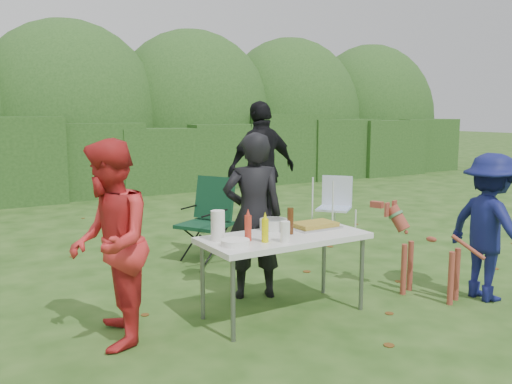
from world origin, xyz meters
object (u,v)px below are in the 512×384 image
camping_chair (204,220)px  ketchup_bottle (248,228)px  person_cook (253,216)px  folding_table (284,241)px  dog (431,253)px  mustard_bottle (265,230)px  child (490,227)px  beer_bottle (290,221)px  person_black_puffy (262,170)px  paper_towel_roll (218,226)px  person_red_jacket (109,244)px  lawn_chair (334,206)px

camping_chair → ketchup_bottle: camping_chair is taller
person_cook → camping_chair: person_cook is taller
folding_table → dog: bearing=-13.9°
dog → mustard_bottle: 1.84m
dog → person_cook: bearing=37.3°
child → beer_bottle: bearing=74.7°
beer_bottle → person_black_puffy: bearing=62.9°
person_black_puffy → mustard_bottle: 3.37m
person_black_puffy → beer_bottle: person_black_puffy is taller
person_cook → dog: (1.49, -0.93, -0.37)m
mustard_bottle → paper_towel_roll: 0.41m
child → camping_chair: 3.22m
person_black_puffy → ketchup_bottle: person_black_puffy is taller
camping_chair → dog: bearing=89.5°
person_black_puffy → dog: 3.16m
camping_chair → person_black_puffy: bearing=-179.9°
person_cook → ketchup_bottle: size_ratio=7.45×
folding_table → person_red_jacket: size_ratio=0.92×
person_cook → child: person_cook is taller
camping_chair → mustard_bottle: (-0.45, -2.12, 0.32)m
folding_table → ketchup_bottle: (-0.38, -0.02, 0.16)m
paper_towel_roll → folding_table: bearing=-12.0°
camping_chair → lawn_chair: size_ratio=1.18×
child → dog: size_ratio=1.52×
mustard_bottle → camping_chair: bearing=78.0°
person_black_puffy → camping_chair: person_black_puffy is taller
mustard_bottle → ketchup_bottle: (-0.10, 0.12, 0.01)m
folding_table → person_cook: bearing=88.7°
dog → mustard_bottle: bearing=61.7°
folding_table → camping_chair: camping_chair is taller
person_red_jacket → child: person_red_jacket is taller
folding_table → person_red_jacket: bearing=173.1°
dog → paper_towel_roll: 2.20m
ketchup_bottle → child: bearing=-15.9°
person_cook → child: 2.31m
folding_table → mustard_bottle: size_ratio=7.50×
camping_chair → beer_bottle: size_ratio=4.32×
ketchup_bottle → paper_towel_roll: bearing=146.6°
person_red_jacket → ketchup_bottle: bearing=96.8°
folding_table → person_black_puffy: size_ratio=0.76×
person_red_jacket → child: bearing=92.7°
person_black_puffy → lawn_chair: (0.98, -0.46, -0.55)m
person_cook → lawn_chair: person_cook is taller
child → lawn_chair: child is taller
dog → beer_bottle: size_ratio=3.94×
paper_towel_roll → person_red_jacket: bearing=176.5°
folding_table → person_cook: (0.01, 0.56, 0.13)m
ketchup_bottle → beer_bottle: beer_bottle is taller
ketchup_bottle → folding_table: bearing=2.3°
camping_chair → paper_towel_roll: (-0.77, -1.86, 0.35)m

